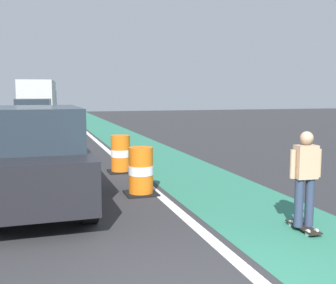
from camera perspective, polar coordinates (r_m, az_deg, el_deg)
The scene contains 9 objects.
bike_lane_strip at distance 16.54m, azimuth -2.87°, elevation -1.28°, with size 2.50×80.00×0.01m, color #2D755B.
lane_divider_stripe at distance 16.24m, azimuth -8.01°, elevation -1.48°, with size 0.20×80.00×0.01m, color silver.
skateboarder_on_lane at distance 7.26m, azimuth 18.44°, elevation -4.71°, with size 0.57×0.81×1.69m.
parked_suv_nearest at distance 8.77m, azimuth -17.48°, elevation -1.92°, with size 1.97×4.63×2.04m.
parked_sedan_second at distance 14.86m, azimuth -16.64°, elevation 0.75°, with size 2.10×4.20×1.70m.
parked_suv_third at distance 22.08m, azimuth -17.99°, elevation 3.10°, with size 2.10×4.69×2.04m.
traffic_barrel_front at distance 9.47m, azimuth -3.77°, elevation -4.09°, with size 0.73×0.73×1.09m.
traffic_barrel_mid at distance 12.18m, azimuth -6.57°, elevation -1.69°, with size 0.73×0.73×1.09m.
delivery_truck_down_block at distance 32.50m, azimuth -17.42°, elevation 5.62°, with size 2.86×7.75×3.23m.
Camera 1 is at (-1.60, -3.88, 2.31)m, focal length 44.05 mm.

